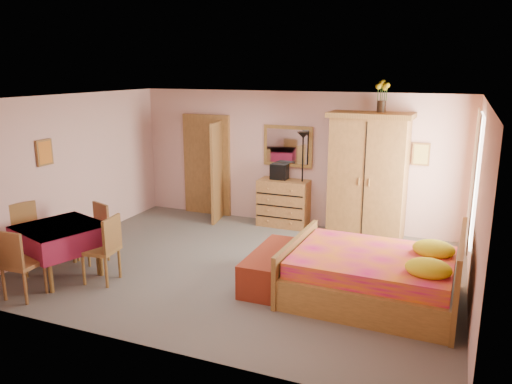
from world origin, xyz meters
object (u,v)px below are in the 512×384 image
at_px(sunflower_vase, 382,96).
at_px(bench, 272,267).
at_px(chair_west, 29,237).
at_px(chair_south, 23,263).
at_px(stereo, 279,172).
at_px(floor_lamp, 302,181).
at_px(chest_of_drawers, 284,203).
at_px(wall_mirror, 288,146).
at_px(dining_table, 62,251).
at_px(chair_north, 92,233).
at_px(bed, 373,263).
at_px(chair_east, 101,249).
at_px(wardrobe, 368,176).

xyz_separation_m(sunflower_vase, bench, (-1.02, -2.64, -2.31)).
bearing_deg(chair_west, chair_south, 64.37).
distance_m(stereo, chair_west, 4.58).
distance_m(floor_lamp, chair_south, 5.06).
xyz_separation_m(chest_of_drawers, wall_mirror, (0.00, 0.21, 1.09)).
xyz_separation_m(wall_mirror, sunflower_vase, (1.77, -0.19, 1.00)).
bearing_deg(bench, sunflower_vase, 68.81).
relative_size(floor_lamp, dining_table, 1.73).
bearing_deg(dining_table, bench, 18.31).
height_order(floor_lamp, chair_west, floor_lamp).
xyz_separation_m(bench, chair_south, (-2.93, -1.71, 0.25)).
distance_m(sunflower_vase, chair_north, 5.37).
height_order(bed, bench, bed).
bearing_deg(dining_table, chest_of_drawers, 58.50).
relative_size(chest_of_drawers, floor_lamp, 0.52).
bearing_deg(dining_table, bed, 12.80).
bearing_deg(chair_south, wall_mirror, 61.89).
bearing_deg(floor_lamp, sunflower_vase, -0.20).
bearing_deg(dining_table, floor_lamp, 54.63).
bearing_deg(chest_of_drawers, sunflower_vase, 0.73).
height_order(sunflower_vase, chair_east, sunflower_vase).
bearing_deg(bed, chair_east, -164.65).
bearing_deg(chest_of_drawers, chair_east, -113.70).
height_order(dining_table, chair_east, chair_east).
xyz_separation_m(chest_of_drawers, chair_west, (-2.89, -3.54, 0.05)).
bearing_deg(chair_east, dining_table, 89.16).
distance_m(wardrobe, chair_east, 4.73).
relative_size(stereo, chair_north, 0.35).
distance_m(wardrobe, dining_table, 5.25).
bearing_deg(chair_east, chair_south, 134.51).
relative_size(floor_lamp, chair_north, 2.02).
xyz_separation_m(chair_south, chair_west, (-0.71, 0.78, 0.01)).
xyz_separation_m(wardrobe, chair_north, (-3.83, -2.85, -0.68)).
bearing_deg(wardrobe, stereo, 177.98).
xyz_separation_m(wall_mirror, dining_table, (-2.20, -3.80, -1.15)).
xyz_separation_m(wall_mirror, wardrobe, (1.62, -0.28, -0.41)).
xyz_separation_m(sunflower_vase, dining_table, (-3.97, -3.61, -2.15)).
bearing_deg(chair_east, wardrobe, -50.42).
bearing_deg(chair_west, chair_east, 113.31).
height_order(sunflower_vase, bed, sunflower_vase).
distance_m(chair_south, chair_north, 1.40).
distance_m(bed, chair_south, 4.67).
bearing_deg(floor_lamp, chest_of_drawers, -176.57).
bearing_deg(wall_mirror, chair_east, -109.12).
height_order(wall_mirror, dining_table, wall_mirror).
bearing_deg(sunflower_vase, bed, -81.52).
bearing_deg(floor_lamp, stereo, 176.68).
height_order(wardrobe, sunflower_vase, sunflower_vase).
bearing_deg(sunflower_vase, bench, -111.19).
bearing_deg(chair_north, chair_south, 111.38).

